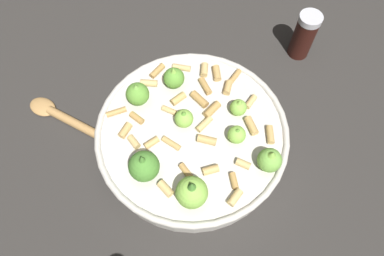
# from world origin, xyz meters

# --- Properties ---
(ground_plane) EXTENTS (2.40, 2.40, 0.00)m
(ground_plane) POSITION_xyz_m (0.00, 0.00, 0.00)
(ground_plane) COLOR #2D2B28
(cooking_pan) EXTENTS (0.32, 0.32, 0.11)m
(cooking_pan) POSITION_xyz_m (0.00, 0.00, 0.03)
(cooking_pan) COLOR beige
(cooking_pan) RESTS_ON ground
(pepper_shaker) EXTENTS (0.04, 0.04, 0.10)m
(pepper_shaker) POSITION_xyz_m (-0.27, 0.12, 0.05)
(pepper_shaker) COLOR #33140F
(pepper_shaker) RESTS_ON ground
(wooden_spoon) EXTENTS (0.06, 0.24, 0.02)m
(wooden_spoon) POSITION_xyz_m (0.04, -0.20, 0.01)
(wooden_spoon) COLOR #B2844C
(wooden_spoon) RESTS_ON ground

